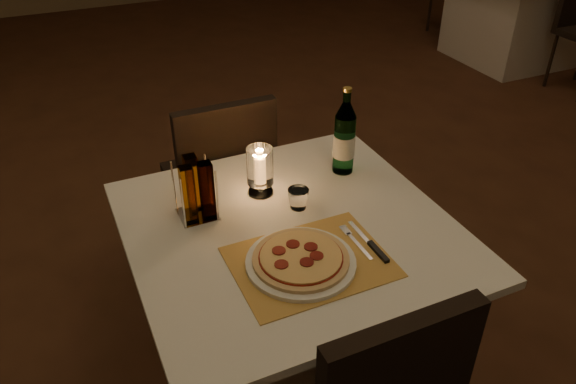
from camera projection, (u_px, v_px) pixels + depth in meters
name	position (u px, v px, depth m)	size (l,w,h in m)	color
floor	(273.00, 259.00, 2.80)	(8.00, 10.00, 0.02)	#462616
main_table	(290.00, 310.00, 1.98)	(1.00, 1.00, 0.74)	silver
chair_far	(222.00, 171.00, 2.42)	(0.42, 0.42, 0.90)	black
placemat	(310.00, 262.00, 1.63)	(0.45, 0.34, 0.00)	gold
plate	(301.00, 262.00, 1.62)	(0.32, 0.32, 0.01)	white
pizza	(301.00, 258.00, 1.61)	(0.28, 0.28, 0.02)	#D8B77F
fork	(354.00, 240.00, 1.71)	(0.02, 0.18, 0.00)	silver
knife	(374.00, 247.00, 1.68)	(0.02, 0.22, 0.01)	black
tumbler	(298.00, 199.00, 1.85)	(0.07, 0.07, 0.07)	white
water_bottle	(344.00, 139.00, 1.99)	(0.08, 0.08, 0.32)	#57A266
hurricane_candle	(260.00, 168.00, 1.88)	(0.09, 0.09, 0.17)	white
cruet_caddy	(196.00, 192.00, 1.77)	(0.12, 0.12, 0.21)	white
neighbor_table_right	(515.00, 17.00, 4.93)	(1.00, 1.00, 0.74)	silver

